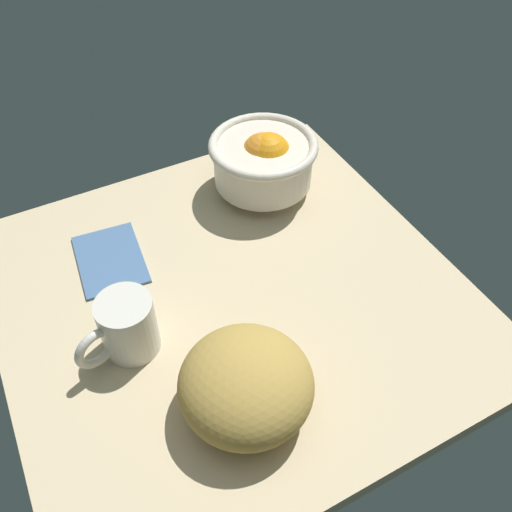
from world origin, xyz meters
TOP-DOWN VIEW (x-y plane):
  - ground_plane at (0.00, 0.00)cm, footprint 65.99×66.68cm
  - fruit_bowl at (19.03, -15.67)cm, footprint 18.61×18.61cm
  - bread_loaf at (-17.41, 6.40)cm, footprint 18.40×18.31cm
  - napkin_folded at (14.90, 14.08)cm, footprint 14.83×11.22cm
  - mug at (-2.19, 16.49)cm, footprint 7.60×11.74cm

SIDE VIEW (x-z plane):
  - ground_plane at x=0.00cm, z-range -3.00..0.00cm
  - napkin_folded at x=14.90cm, z-range 0.00..0.94cm
  - mug at x=-2.19cm, z-range 0.00..9.12cm
  - bread_loaf at x=-17.41cm, z-range 0.00..10.09cm
  - fruit_bowl at x=19.03cm, z-range 0.70..12.13cm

